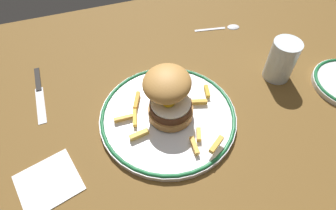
{
  "coord_description": "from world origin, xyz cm",
  "views": [
    {
      "loc": [
        -15.75,
        -29.64,
        49.46
      ],
      "look_at": [
        -4.04,
        4.66,
        4.6
      ],
      "focal_mm": 30.11,
      "sensor_mm": 36.0,
      "label": 1
    }
  ],
  "objects_px": {
    "dinner_plate": "(168,116)",
    "napkin": "(48,182)",
    "burger": "(169,95)",
    "spoon": "(228,27)",
    "knife": "(39,89)",
    "water_glass": "(281,62)"
  },
  "relations": [
    {
      "from": "burger",
      "to": "napkin",
      "type": "bearing_deg",
      "value": -163.74
    },
    {
      "from": "knife",
      "to": "spoon",
      "type": "relative_size",
      "value": 1.35
    },
    {
      "from": "knife",
      "to": "burger",
      "type": "bearing_deg",
      "value": -32.66
    },
    {
      "from": "water_glass",
      "to": "napkin",
      "type": "bearing_deg",
      "value": -168.98
    },
    {
      "from": "spoon",
      "to": "burger",
      "type": "bearing_deg",
      "value": -137.54
    },
    {
      "from": "burger",
      "to": "dinner_plate",
      "type": "bearing_deg",
      "value": -117.5
    },
    {
      "from": "spoon",
      "to": "knife",
      "type": "bearing_deg",
      "value": -172.02
    },
    {
      "from": "knife",
      "to": "napkin",
      "type": "height_order",
      "value": "knife"
    },
    {
      "from": "water_glass",
      "to": "spoon",
      "type": "relative_size",
      "value": 0.75
    },
    {
      "from": "dinner_plate",
      "to": "napkin",
      "type": "height_order",
      "value": "dinner_plate"
    },
    {
      "from": "burger",
      "to": "knife",
      "type": "distance_m",
      "value": 0.32
    },
    {
      "from": "water_glass",
      "to": "spoon",
      "type": "height_order",
      "value": "water_glass"
    },
    {
      "from": "knife",
      "to": "spoon",
      "type": "height_order",
      "value": "spoon"
    },
    {
      "from": "burger",
      "to": "water_glass",
      "type": "relative_size",
      "value": 1.39
    },
    {
      "from": "burger",
      "to": "spoon",
      "type": "xyz_separation_m",
      "value": [
        0.27,
        0.24,
        -0.06
      ]
    },
    {
      "from": "burger",
      "to": "knife",
      "type": "xyz_separation_m",
      "value": [
        -0.27,
        0.17,
        -0.07
      ]
    },
    {
      "from": "dinner_plate",
      "to": "napkin",
      "type": "xyz_separation_m",
      "value": [
        -0.26,
        -0.07,
        -0.01
      ]
    },
    {
      "from": "dinner_plate",
      "to": "burger",
      "type": "distance_m",
      "value": 0.06
    },
    {
      "from": "burger",
      "to": "water_glass",
      "type": "height_order",
      "value": "burger"
    },
    {
      "from": "dinner_plate",
      "to": "napkin",
      "type": "relative_size",
      "value": 2.76
    },
    {
      "from": "water_glass",
      "to": "spoon",
      "type": "distance_m",
      "value": 0.22
    },
    {
      "from": "burger",
      "to": "knife",
      "type": "relative_size",
      "value": 0.78
    }
  ]
}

